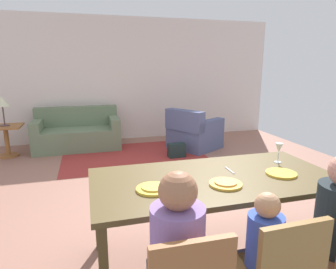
{
  "coord_description": "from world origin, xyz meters",
  "views": [
    {
      "loc": [
        -0.88,
        -3.19,
        1.63
      ],
      "look_at": [
        0.04,
        0.07,
        0.85
      ],
      "focal_mm": 31.33,
      "sensor_mm": 36.0,
      "label": 1
    }
  ],
  "objects_px": {
    "wine_glass": "(279,149)",
    "side_table": "(6,137)",
    "handbag": "(177,150)",
    "table_lamp": "(2,102)",
    "couch": "(78,133)",
    "person_child": "(259,264)",
    "dining_table": "(215,184)",
    "plate_near_man": "(153,189)",
    "plate_near_child": "(226,184)",
    "armchair": "(193,133)",
    "plate_near_woman": "(281,173)",
    "person_woman": "(332,239)",
    "person_man": "(175,269)"
  },
  "relations": [
    {
      "from": "table_lamp",
      "to": "couch",
      "type": "bearing_deg",
      "value": 11.66
    },
    {
      "from": "side_table",
      "to": "handbag",
      "type": "relative_size",
      "value": 1.81
    },
    {
      "from": "plate_near_man",
      "to": "handbag",
      "type": "bearing_deg",
      "value": 69.5
    },
    {
      "from": "plate_near_man",
      "to": "person_child",
      "type": "relative_size",
      "value": 0.27
    },
    {
      "from": "wine_glass",
      "to": "person_child",
      "type": "xyz_separation_m",
      "value": [
        -0.72,
        -0.86,
        -0.46
      ]
    },
    {
      "from": "armchair",
      "to": "handbag",
      "type": "xyz_separation_m",
      "value": [
        -0.5,
        -0.47,
        -0.19
      ]
    },
    {
      "from": "couch",
      "to": "plate_near_child",
      "type": "bearing_deg",
      "value": -74.47
    },
    {
      "from": "handbag",
      "to": "table_lamp",
      "type": "bearing_deg",
      "value": 163.37
    },
    {
      "from": "person_woman",
      "to": "handbag",
      "type": "xyz_separation_m",
      "value": [
        0.03,
        3.58,
        -0.38
      ]
    },
    {
      "from": "wine_glass",
      "to": "side_table",
      "type": "relative_size",
      "value": 0.32
    },
    {
      "from": "plate_near_child",
      "to": "armchair",
      "type": "height_order",
      "value": "armchair"
    },
    {
      "from": "plate_near_child",
      "to": "person_woman",
      "type": "distance_m",
      "value": 0.78
    },
    {
      "from": "person_man",
      "to": "couch",
      "type": "bearing_deg",
      "value": 97.6
    },
    {
      "from": "dining_table",
      "to": "handbag",
      "type": "relative_size",
      "value": 6.23
    },
    {
      "from": "dining_table",
      "to": "plate_near_child",
      "type": "xyz_separation_m",
      "value": [
        0.0,
        -0.18,
        0.07
      ]
    },
    {
      "from": "plate_near_child",
      "to": "couch",
      "type": "distance_m",
      "value": 4.43
    },
    {
      "from": "plate_near_child",
      "to": "wine_glass",
      "type": "distance_m",
      "value": 0.81
    },
    {
      "from": "plate_near_woman",
      "to": "armchair",
      "type": "xyz_separation_m",
      "value": [
        0.54,
        3.48,
        -0.45
      ]
    },
    {
      "from": "plate_near_child",
      "to": "table_lamp",
      "type": "distance_m",
      "value": 4.68
    },
    {
      "from": "person_child",
      "to": "couch",
      "type": "bearing_deg",
      "value": 103.96
    },
    {
      "from": "wine_glass",
      "to": "couch",
      "type": "xyz_separation_m",
      "value": [
        -1.9,
        3.89,
        -0.59
      ]
    },
    {
      "from": "dining_table",
      "to": "side_table",
      "type": "bearing_deg",
      "value": 122.54
    },
    {
      "from": "couch",
      "to": "armchair",
      "type": "xyz_separation_m",
      "value": [
        2.27,
        -0.69,
        0.01
      ]
    },
    {
      "from": "couch",
      "to": "table_lamp",
      "type": "relative_size",
      "value": 3.08
    },
    {
      "from": "person_man",
      "to": "side_table",
      "type": "height_order",
      "value": "person_man"
    },
    {
      "from": "person_child",
      "to": "plate_near_child",
      "type": "bearing_deg",
      "value": 89.94
    },
    {
      "from": "wine_glass",
      "to": "plate_near_child",
      "type": "bearing_deg",
      "value": -153.37
    },
    {
      "from": "plate_near_woman",
      "to": "armchair",
      "type": "height_order",
      "value": "armchair"
    },
    {
      "from": "wine_glass",
      "to": "handbag",
      "type": "xyz_separation_m",
      "value": [
        -0.13,
        2.73,
        -0.76
      ]
    },
    {
      "from": "person_woman",
      "to": "armchair",
      "type": "relative_size",
      "value": 0.94
    },
    {
      "from": "handbag",
      "to": "armchair",
      "type": "bearing_deg",
      "value": 43.14
    },
    {
      "from": "wine_glass",
      "to": "armchair",
      "type": "xyz_separation_m",
      "value": [
        0.37,
        3.2,
        -0.57
      ]
    },
    {
      "from": "side_table",
      "to": "handbag",
      "type": "height_order",
      "value": "side_table"
    },
    {
      "from": "wine_glass",
      "to": "table_lamp",
      "type": "bearing_deg",
      "value": 130.95
    },
    {
      "from": "plate_near_man",
      "to": "person_woman",
      "type": "height_order",
      "value": "person_woman"
    },
    {
      "from": "wine_glass",
      "to": "armchair",
      "type": "height_order",
      "value": "wine_glass"
    },
    {
      "from": "person_child",
      "to": "table_lamp",
      "type": "bearing_deg",
      "value": 118.45
    },
    {
      "from": "table_lamp",
      "to": "person_woman",
      "type": "bearing_deg",
      "value": -56.35
    },
    {
      "from": "wine_glass",
      "to": "person_woman",
      "type": "relative_size",
      "value": 0.17
    },
    {
      "from": "plate_near_man",
      "to": "wine_glass",
      "type": "height_order",
      "value": "wine_glass"
    },
    {
      "from": "wine_glass",
      "to": "side_table",
      "type": "bearing_deg",
      "value": 130.95
    },
    {
      "from": "person_child",
      "to": "side_table",
      "type": "distance_m",
      "value": 5.1
    },
    {
      "from": "plate_near_woman",
      "to": "person_child",
      "type": "bearing_deg",
      "value": -133.58
    },
    {
      "from": "dining_table",
      "to": "person_woman",
      "type": "xyz_separation_m",
      "value": [
        0.55,
        -0.67,
        -0.18
      ]
    },
    {
      "from": "plate_near_man",
      "to": "dining_table",
      "type": "bearing_deg",
      "value": 12.34
    },
    {
      "from": "person_child",
      "to": "dining_table",
      "type": "bearing_deg",
      "value": 89.95
    },
    {
      "from": "plate_near_child",
      "to": "couch",
      "type": "relative_size",
      "value": 0.15
    },
    {
      "from": "plate_near_man",
      "to": "couch",
      "type": "xyz_separation_m",
      "value": [
        -0.63,
        4.19,
        -0.47
      ]
    },
    {
      "from": "plate_near_child",
      "to": "person_woman",
      "type": "relative_size",
      "value": 0.23
    },
    {
      "from": "person_child",
      "to": "person_woman",
      "type": "relative_size",
      "value": 0.83
    }
  ]
}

